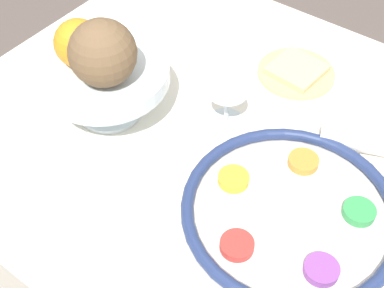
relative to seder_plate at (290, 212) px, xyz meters
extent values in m
cube|color=silver|center=(0.04, -0.09, -0.38)|extent=(1.28, 0.83, 0.74)
cylinder|color=silver|center=(0.00, 0.00, -0.01)|extent=(0.34, 0.34, 0.01)
torus|color=navy|center=(0.00, 0.00, 0.00)|extent=(0.34, 0.34, 0.02)
cylinder|color=gold|center=(0.11, 0.00, 0.00)|extent=(0.05, 0.05, 0.01)
cylinder|color=red|center=(0.03, 0.10, 0.00)|extent=(0.05, 0.05, 0.01)
cylinder|color=#844299|center=(-0.09, 0.06, 0.00)|extent=(0.05, 0.05, 0.01)
cylinder|color=#33934C|center=(-0.09, -0.06, 0.00)|extent=(0.05, 0.05, 0.01)
cylinder|color=orange|center=(0.03, -0.10, 0.00)|extent=(0.05, 0.05, 0.01)
cylinder|color=silver|center=(0.20, -0.11, -0.01)|extent=(0.07, 0.07, 0.00)
cylinder|color=silver|center=(0.20, -0.11, 0.02)|extent=(0.01, 0.01, 0.07)
cone|color=silver|center=(0.20, -0.11, 0.09)|extent=(0.07, 0.07, 0.06)
cylinder|color=silver|center=(0.39, -0.01, -0.01)|extent=(0.12, 0.12, 0.01)
cylinder|color=silver|center=(0.39, -0.01, 0.03)|extent=(0.03, 0.03, 0.07)
cylinder|color=silver|center=(0.39, -0.01, 0.08)|extent=(0.23, 0.23, 0.03)
sphere|color=orange|center=(0.42, 0.00, 0.13)|extent=(0.08, 0.08, 0.08)
sphere|color=brown|center=(0.36, 0.01, 0.15)|extent=(0.11, 0.11, 0.11)
cylinder|color=tan|center=(0.16, -0.31, -0.01)|extent=(0.15, 0.15, 0.01)
cube|color=#D1B784|center=(0.16, -0.31, 0.00)|extent=(0.10, 0.10, 0.01)
cylinder|color=white|center=(-0.03, -0.20, 0.00)|extent=(0.15, 0.09, 0.04)
camera|label=1|loc=(-0.16, 0.47, 0.68)|focal=50.00mm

